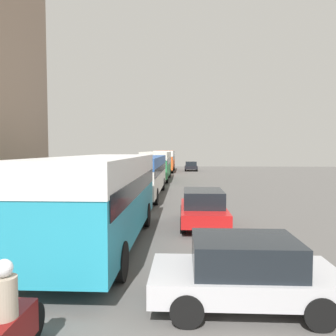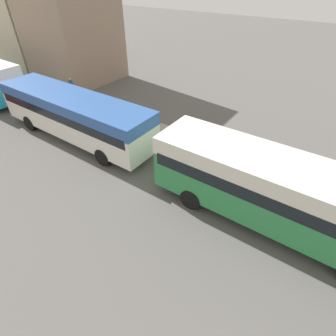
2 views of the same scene
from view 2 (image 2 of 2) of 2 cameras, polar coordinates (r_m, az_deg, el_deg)
building_corner at (r=34.19m, az=-29.46°, el=26.75°), size 6.67×8.79×9.44m
bus_following at (r=17.00m, az=-19.88°, el=11.60°), size 2.58×11.07×2.80m
bus_third_in_line at (r=10.92m, az=23.26°, el=-3.82°), size 2.63×10.31×3.03m
pedestrian_near_curb at (r=23.15m, az=-20.19°, el=16.04°), size 0.33×0.33×1.70m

